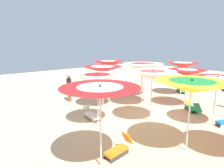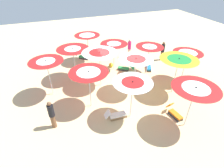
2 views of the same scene
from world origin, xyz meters
name	(u,v)px [view 2 (image 2 of 2)]	position (x,y,z in m)	size (l,w,h in m)	color
ground	(121,87)	(0.00, 0.00, -0.02)	(37.96, 37.96, 0.04)	beige
beach_umbrella_0	(87,37)	(-4.53, -1.10, 2.08)	(2.03, 2.03, 2.33)	silver
beach_umbrella_1	(73,51)	(-2.17, -2.66, 2.11)	(2.17, 2.17, 2.35)	silver
beach_umbrella_2	(47,64)	(-0.76, -4.43, 2.16)	(2.00, 2.00, 2.42)	silver
beach_umbrella_3	(114,46)	(-2.46, 0.39, 1.94)	(2.01, 2.01, 2.19)	silver
beach_umbrella_4	(100,55)	(-0.68, -1.24, 2.22)	(2.22, 2.22, 2.50)	silver
beach_umbrella_5	(89,75)	(1.20, -2.43, 2.15)	(2.10, 2.10, 2.37)	silver
beach_umbrella_6	(149,49)	(-1.05, 2.54, 1.92)	(1.97, 1.97, 2.19)	silver
beach_umbrella_7	(136,62)	(0.73, 0.56, 2.14)	(2.03, 2.03, 2.41)	silver
beach_umbrella_8	(132,85)	(2.80, -0.64, 2.06)	(1.98, 1.98, 2.32)	silver
beach_umbrella_9	(187,55)	(0.72, 4.38, 1.97)	(1.96, 1.96, 2.20)	silver
beach_umbrella_10	(178,62)	(1.69, 2.87, 2.19)	(2.25, 2.25, 2.44)	silver
beach_umbrella_11	(195,91)	(4.36, 1.74, 2.21)	(2.18, 2.18, 2.43)	silver
lounger_0	(83,57)	(-5.13, -1.49, 0.20)	(0.98, 1.08, 0.63)	#333338
lounger_1	(125,68)	(-1.96, 1.13, 0.21)	(1.02, 1.23, 0.59)	#333338
lounger_2	(116,115)	(2.64, -1.41, 0.20)	(0.42, 1.23, 0.60)	olive
lounger_3	(174,113)	(3.62, 1.64, 0.21)	(1.10, 0.44, 0.65)	#333338
lounger_4	(149,66)	(-1.57, 3.01, 0.21)	(1.26, 0.85, 0.68)	silver
beachgoer_0	(52,114)	(2.13, -4.62, 0.86)	(0.30, 0.30, 1.64)	brown
beachgoer_1	(163,51)	(-2.55, 4.84, 0.84)	(0.30, 0.30, 1.61)	brown
beachgoer_2	(129,48)	(-4.05, 2.44, 0.85)	(0.30, 0.30, 1.63)	beige
beach_ball	(111,65)	(-2.85, 0.30, 0.18)	(0.35, 0.35, 0.35)	yellow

